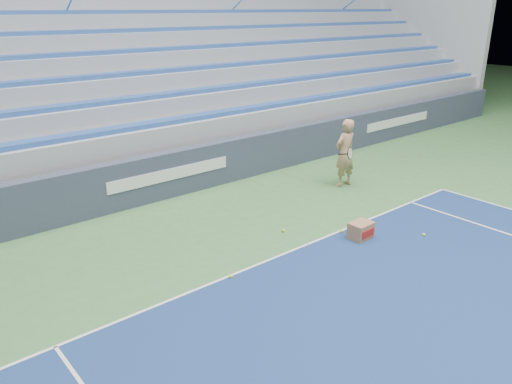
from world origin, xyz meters
The scene contains 8 objects.
sponsor_barrier centered at (0.00, 15.88, 0.55)m, with size 30.00×0.32×1.10m.
bleachers centered at (0.00, 21.60, 2.36)m, with size 31.00×9.15×7.30m.
tennis_player centered at (3.82, 13.71, 0.86)m, with size 0.92×0.83×1.72m.
ball_box centered at (1.69, 11.41, 0.17)m, with size 0.46×0.36×0.34m.
tennis_ball_0 centered at (0.73, 12.61, 0.03)m, with size 0.07×0.07×0.07m, color #D2F031.
tennis_ball_1 centered at (1.60, 11.83, 0.03)m, with size 0.07×0.07×0.07m, color #D2F031.
tennis_ball_2 centered at (2.74, 10.67, 0.03)m, with size 0.07×0.07×0.07m, color #D2F031.
tennis_ball_3 centered at (-1.21, 11.83, 0.03)m, with size 0.07×0.07×0.07m, color #D2F031.
Camera 1 is at (-5.60, 5.90, 4.29)m, focal length 35.00 mm.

